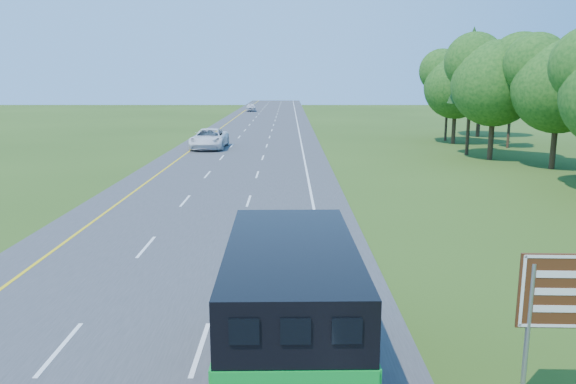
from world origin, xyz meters
name	(u,v)px	position (x,y,z in m)	size (l,w,h in m)	color
road	(245,153)	(0.00, 50.00, 0.02)	(15.00, 260.00, 0.04)	#38383A
lane_markings	(245,153)	(0.00, 50.00, 0.04)	(11.15, 260.00, 0.01)	yellow
horse_truck	(290,310)	(4.18, 8.95, 2.00)	(2.76, 8.31, 3.66)	black
white_suv	(209,139)	(-3.86, 53.79, 1.03)	(3.28, 7.11, 1.98)	white
far_car	(251,107)	(-4.00, 119.29, 0.89)	(2.02, 5.02, 1.71)	silver
exit_sign	(575,298)	(10.06, 8.42, 2.49)	(2.26, 0.16, 3.83)	gray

